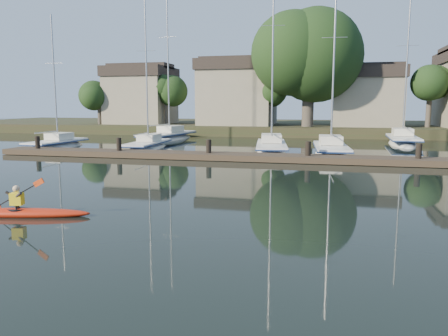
% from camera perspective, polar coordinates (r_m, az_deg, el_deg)
% --- Properties ---
extents(ground, '(160.00, 160.00, 0.00)m').
position_cam_1_polar(ground, '(12.85, -5.58, -6.83)').
color(ground, black).
rests_on(ground, ground).
extents(kayak, '(4.16, 1.41, 1.32)m').
position_cam_1_polar(kayak, '(14.57, -24.94, -5.11)').
color(kayak, '#B02C0D').
rests_on(kayak, ground).
extents(dock, '(34.00, 2.00, 1.80)m').
position_cam_1_polar(dock, '(26.23, 4.33, 1.44)').
color(dock, '#402F24').
rests_on(dock, ground).
extents(sailboat_0, '(2.22, 7.13, 11.21)m').
position_cam_1_polar(sailboat_0, '(36.21, -21.00, 2.20)').
color(sailboat_0, silver).
rests_on(sailboat_0, ground).
extents(sailboat_1, '(2.27, 7.72, 12.49)m').
position_cam_1_polar(sailboat_1, '(33.44, -9.96, 2.19)').
color(sailboat_1, silver).
rests_on(sailboat_1, ground).
extents(sailboat_2, '(3.32, 9.25, 14.97)m').
position_cam_1_polar(sailboat_2, '(31.23, 6.19, 1.80)').
color(sailboat_2, silver).
rests_on(sailboat_2, ground).
extents(sailboat_3, '(2.72, 8.38, 13.30)m').
position_cam_1_polar(sailboat_3, '(30.20, 13.76, 1.37)').
color(sailboat_3, silver).
rests_on(sailboat_3, ground).
extents(sailboat_5, '(3.50, 10.03, 16.26)m').
position_cam_1_polar(sailboat_5, '(41.66, -7.31, 3.40)').
color(sailboat_5, silver).
rests_on(sailboat_5, ground).
extents(sailboat_7, '(2.71, 8.85, 14.11)m').
position_cam_1_polar(sailboat_7, '(39.82, 22.26, 2.61)').
color(sailboat_7, silver).
rests_on(sailboat_7, ground).
extents(shore, '(90.00, 25.25, 12.75)m').
position_cam_1_polar(shore, '(52.07, 10.73, 8.08)').
color(shore, '#28351A').
rests_on(shore, ground).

